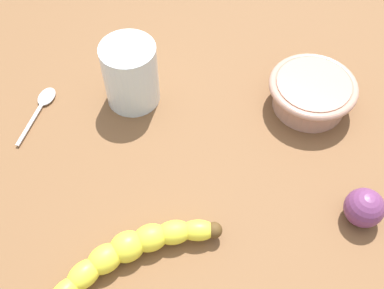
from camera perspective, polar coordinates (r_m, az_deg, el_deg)
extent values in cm
cube|color=brown|center=(70.08, -0.05, 1.23)|extent=(120.00, 120.00, 3.00)
ellipsoid|color=yellow|center=(58.36, 0.70, -10.19)|extent=(4.99, 4.07, 2.57)
ellipsoid|color=yellow|center=(58.28, -2.16, -10.42)|extent=(4.92, 3.92, 2.93)
ellipsoid|color=yellow|center=(58.16, -4.99, -11.01)|extent=(4.63, 3.71, 3.30)
ellipsoid|color=yellow|center=(57.99, -7.72, -11.96)|extent=(4.52, 3.90, 3.66)
ellipsoid|color=yellow|center=(57.78, -10.32, -13.25)|extent=(4.92, 4.12, 3.30)
ellipsoid|color=yellow|center=(57.53, -12.74, -14.87)|extent=(5.09, 4.27, 2.93)
sphere|color=#513819|center=(58.43, 2.64, -10.15)|extent=(2.02, 2.02, 2.02)
cylinder|color=silver|center=(69.53, -7.31, 8.29)|extent=(7.90, 7.90, 9.92)
cylinder|color=#996C8F|center=(69.83, -7.28, 8.05)|extent=(7.40, 7.40, 8.58)
cylinder|color=tan|center=(71.92, 13.96, 5.80)|extent=(10.60, 10.60, 4.76)
torus|color=tan|center=(70.64, 14.25, 6.76)|extent=(12.72, 12.72, 1.20)
sphere|color=#6B3360|center=(62.68, 19.79, -7.09)|extent=(4.92, 4.92, 4.92)
ellipsoid|color=silver|center=(75.42, -16.91, 5.48)|extent=(4.14, 4.30, 0.80)
cube|color=silver|center=(72.79, -18.60, 2.49)|extent=(5.79, 6.88, 0.25)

